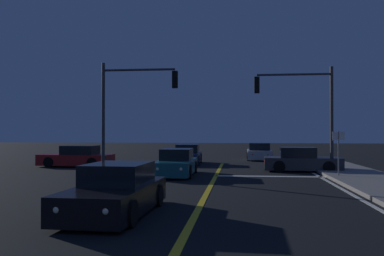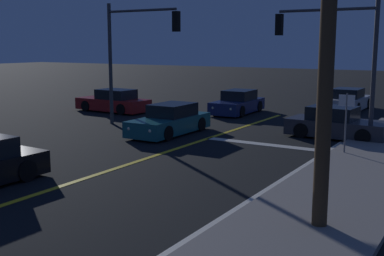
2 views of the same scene
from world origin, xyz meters
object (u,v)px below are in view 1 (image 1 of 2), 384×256
at_px(traffic_signal_near_right, 303,102).
at_px(street_sign_corner, 338,146).
at_px(car_following_oncoming_navy, 187,155).
at_px(traffic_signal_far_left, 130,99).
at_px(car_far_approaching_red, 77,157).
at_px(car_side_waiting_charcoal, 301,161).
at_px(car_lead_oncoming_black, 116,192).
at_px(car_parked_curb_silver, 259,152).
at_px(car_mid_block_teal, 176,164).

height_order(traffic_signal_near_right, street_sign_corner, traffic_signal_near_right).
bearing_deg(street_sign_corner, car_following_oncoming_navy, 135.12).
relative_size(traffic_signal_near_right, traffic_signal_far_left, 0.97).
xyz_separation_m(car_far_approaching_red, car_following_oncoming_navy, (6.65, 3.19, -0.00)).
xyz_separation_m(car_following_oncoming_navy, traffic_signal_far_left, (-2.27, -6.78, 3.38)).
distance_m(car_following_oncoming_navy, traffic_signal_far_left, 7.91).
relative_size(car_side_waiting_charcoal, car_lead_oncoming_black, 0.93).
relative_size(car_parked_curb_silver, car_side_waiting_charcoal, 1.02).
bearing_deg(car_mid_block_teal, car_parked_curb_silver, -111.52).
height_order(car_following_oncoming_navy, car_side_waiting_charcoal, same).
xyz_separation_m(car_parked_curb_silver, car_lead_oncoming_black, (-4.86, -22.38, 0.00)).
bearing_deg(car_far_approaching_red, car_side_waiting_charcoal, -93.82).
relative_size(car_lead_oncoming_black, street_sign_corner, 2.04).
bearing_deg(car_side_waiting_charcoal, street_sign_corner, 22.20).
xyz_separation_m(car_parked_curb_silver, street_sign_corner, (3.09, -12.96, 0.94)).
distance_m(car_parked_curb_silver, traffic_signal_far_left, 14.13).
height_order(car_side_waiting_charcoal, car_lead_oncoming_black, same).
bearing_deg(traffic_signal_far_left, traffic_signal_near_right, 8.58).
bearing_deg(car_far_approaching_red, traffic_signal_far_left, -126.77).
bearing_deg(car_lead_oncoming_black, car_mid_block_teal, -88.84).
relative_size(car_mid_block_teal, car_far_approaching_red, 0.98).
distance_m(car_side_waiting_charcoal, traffic_signal_near_right, 3.33).
bearing_deg(car_parked_curb_silver, car_lead_oncoming_black, -101.80).
height_order(car_far_approaching_red, car_following_oncoming_navy, same).
xyz_separation_m(car_following_oncoming_navy, street_sign_corner, (8.22, -8.18, 0.94)).
xyz_separation_m(car_mid_block_teal, traffic_signal_far_left, (-2.66, 0.86, 3.38)).
bearing_deg(car_mid_block_teal, traffic_signal_near_right, -161.78).
relative_size(car_parked_curb_silver, traffic_signal_near_right, 0.76).
xyz_separation_m(car_following_oncoming_navy, car_parked_curb_silver, (5.13, 4.77, 0.00)).
height_order(car_far_approaching_red, street_sign_corner, street_sign_corner).
height_order(car_side_waiting_charcoal, traffic_signal_near_right, traffic_signal_near_right).
relative_size(car_mid_block_teal, car_parked_curb_silver, 1.05).
height_order(car_following_oncoming_navy, traffic_signal_far_left, traffic_signal_far_left).
distance_m(car_side_waiting_charcoal, street_sign_corner, 3.78).
height_order(car_parked_curb_silver, traffic_signal_near_right, traffic_signal_near_right).
xyz_separation_m(car_far_approaching_red, car_side_waiting_charcoal, (13.64, -1.54, -0.00)).
bearing_deg(traffic_signal_near_right, car_far_approaching_red, -9.13).
xyz_separation_m(traffic_signal_near_right, traffic_signal_far_left, (-9.28, -1.40, 0.11)).
bearing_deg(street_sign_corner, traffic_signal_far_left, 172.40).
xyz_separation_m(car_far_approaching_red, traffic_signal_far_left, (4.38, -3.59, 3.38)).
distance_m(car_far_approaching_red, traffic_signal_far_left, 6.59).
bearing_deg(car_mid_block_teal, street_sign_corner, 175.43).
relative_size(car_following_oncoming_navy, traffic_signal_near_right, 0.75).
relative_size(car_far_approaching_red, street_sign_corner, 2.07).
relative_size(car_side_waiting_charcoal, traffic_signal_near_right, 0.74).
height_order(car_mid_block_teal, car_lead_oncoming_black, same).
bearing_deg(traffic_signal_near_right, car_side_waiting_charcoal, -89.26).
xyz_separation_m(car_parked_curb_silver, car_side_waiting_charcoal, (1.87, -9.50, -0.00)).
height_order(car_following_oncoming_navy, street_sign_corner, street_sign_corner).
distance_m(traffic_signal_near_right, traffic_signal_far_left, 9.38).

